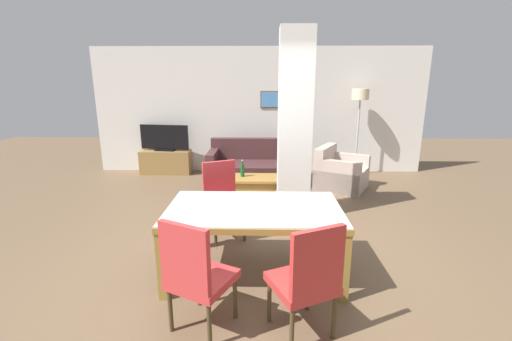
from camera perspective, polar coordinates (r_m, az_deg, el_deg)
The scene contains 14 objects.
ground_plane at distance 3.82m, azimuth -0.29°, elevation -16.60°, with size 18.00×18.00×0.00m, color brown.
back_wall at distance 7.62m, azimuth 0.55°, elevation 9.90°, with size 7.20×0.09×2.70m.
divider_pillar at distance 4.96m, azimuth 6.46°, elevation 7.22°, with size 0.47×0.39×2.70m.
dining_table at distance 3.55m, azimuth -0.31°, elevation -8.19°, with size 1.78×1.03×0.74m.
dining_chair_far_left at distance 4.46m, azimuth -5.60°, elevation -4.45°, with size 0.61×0.61×0.98m.
dining_chair_near_left at distance 2.84m, azimuth -10.01°, elevation -16.44°, with size 0.62×0.62×0.98m.
dining_chair_near_right at distance 2.78m, azimuth 8.60°, elevation -17.17°, with size 0.61×0.61×0.98m.
sofa at distance 6.86m, azimuth -0.35°, elevation 0.37°, with size 1.78×0.92×0.85m.
armchair at distance 6.68m, azimuth 13.78°, elevation -0.56°, with size 1.15×1.16×0.79m.
coffee_table at distance 5.88m, azimuth -0.11°, elevation -2.94°, with size 0.77×0.54×0.40m.
bottle at distance 5.84m, azimuth -2.27°, elevation 0.05°, with size 0.07×0.07×0.29m.
tv_stand at distance 7.81m, azimuth -14.75°, elevation 1.40°, with size 1.08×0.40×0.51m.
tv_screen at distance 7.71m, azimuth -15.01°, elevation 5.23°, with size 1.07×0.26×0.56m.
floor_lamp at distance 7.51m, azimuth 16.93°, elevation 10.76°, with size 0.35×0.35×1.84m.
Camera 1 is at (0.09, -3.27, 1.98)m, focal length 24.00 mm.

